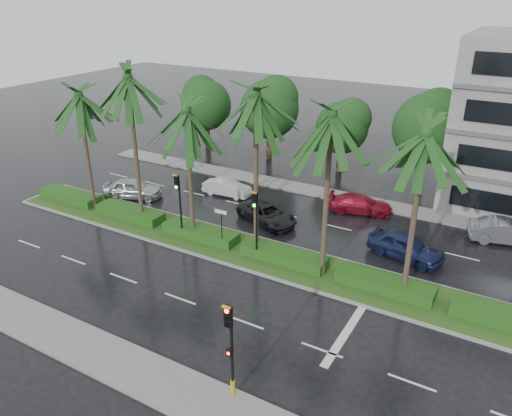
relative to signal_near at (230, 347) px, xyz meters
The scene contains 18 objects.
ground 11.42m from the signal_near, 122.58° to the left, with size 120.00×120.00×0.00m, color black.
near_sidewalk 6.53m from the signal_near, behind, with size 40.00×2.40×0.12m, color slate.
far_sidewalk 22.35m from the signal_near, 105.67° to the left, with size 40.00×2.00×0.12m, color slate.
median 12.24m from the signal_near, 120.00° to the left, with size 36.00×4.00×0.15m.
hedge 12.17m from the signal_near, 120.00° to the left, with size 35.20×1.40×0.60m.
lane_markings 9.76m from the signal_near, 108.30° to the left, with size 34.00×13.06×0.01m.
palm_row 13.97m from the signal_near, 124.86° to the left, with size 26.30×4.20×10.52m.
signal_near is the anchor object (origin of this frame).
signal_median_left 13.93m from the signal_near, 135.91° to the left, with size 0.34×0.42×4.36m.
signal_median_right 10.69m from the signal_near, 114.91° to the left, with size 0.34×0.42×4.36m.
street_sign 12.11m from the signal_near, 125.34° to the left, with size 0.95×0.09×2.60m.
bg_trees 27.61m from the signal_near, 101.31° to the left, with size 33.02×5.47×7.90m.
car_silver 22.10m from the signal_near, 142.58° to the left, with size 4.42×1.78×1.51m, color silver.
car_white 20.93m from the signal_near, 123.48° to the left, with size 3.83×1.34×1.26m, color silver.
car_darkgrey 16.14m from the signal_near, 113.91° to the left, with size 4.63×2.14×1.29m, color black.
car_red 19.62m from the signal_near, 94.41° to the left, with size 4.47×1.82×1.30m, color maroon.
car_blue 14.94m from the signal_near, 78.34° to the left, with size 4.53×1.82×1.54m, color navy.
car_grey 21.33m from the signal_near, 67.83° to the left, with size 4.52×1.58×1.49m, color slate.
Camera 1 is at (14.32, -21.87, 15.01)m, focal length 35.00 mm.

